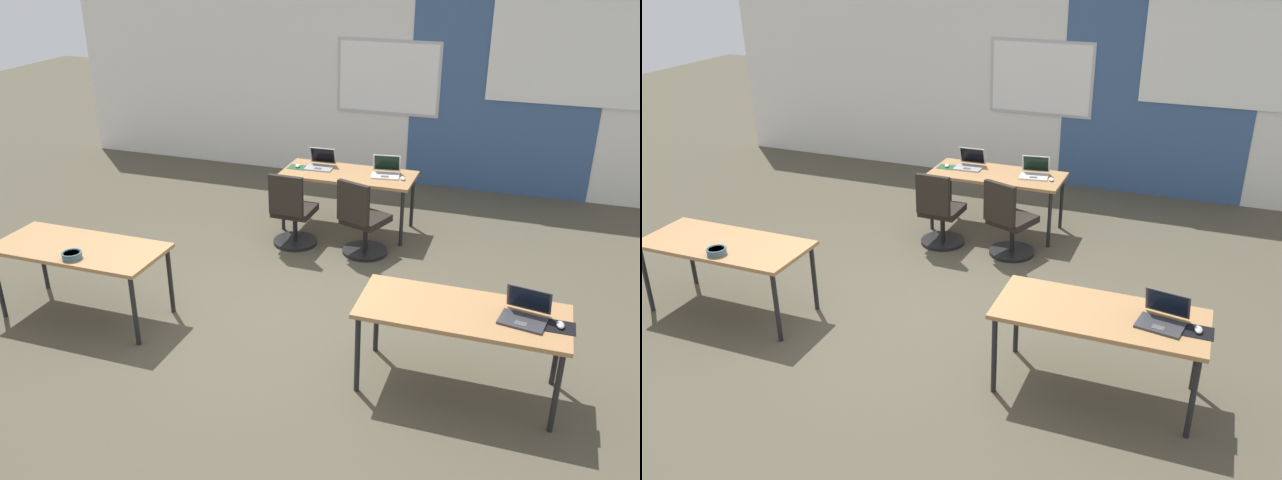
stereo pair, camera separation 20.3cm
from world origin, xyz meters
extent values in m
plane|color=#4C4738|center=(0.00, 0.00, 0.00)|extent=(24.00, 24.00, 0.00)
cube|color=silver|center=(0.00, 4.20, 1.40)|extent=(10.00, 0.20, 2.80)
cube|color=#385684|center=(1.58, 4.09, 1.40)|extent=(2.51, 0.01, 2.80)
cube|color=#B7B7BC|center=(0.00, 4.09, 1.52)|extent=(1.48, 0.02, 1.04)
cube|color=white|center=(0.00, 4.08, 1.52)|extent=(1.40, 0.02, 0.96)
cube|color=white|center=(2.35, 4.08, 1.98)|extent=(2.00, 0.02, 1.34)
cube|color=#A37547|center=(-1.75, -0.60, 0.70)|extent=(1.60, 0.70, 0.04)
cylinder|color=black|center=(-2.49, -0.90, 0.34)|extent=(0.04, 0.04, 0.68)
cylinder|color=black|center=(-1.01, -0.90, 0.34)|extent=(0.04, 0.04, 0.68)
cylinder|color=black|center=(-2.49, -0.30, 0.34)|extent=(0.04, 0.04, 0.68)
cylinder|color=black|center=(-1.01, -0.30, 0.34)|extent=(0.04, 0.04, 0.68)
cube|color=#A37547|center=(1.75, -0.60, 0.70)|extent=(1.60, 0.70, 0.04)
cylinder|color=black|center=(1.01, -0.90, 0.34)|extent=(0.04, 0.04, 0.68)
cylinder|color=black|center=(2.49, -0.90, 0.34)|extent=(0.04, 0.04, 0.68)
cylinder|color=black|center=(1.01, -0.30, 0.34)|extent=(0.04, 0.04, 0.68)
cylinder|color=black|center=(2.49, -0.30, 0.34)|extent=(0.04, 0.04, 0.68)
cube|color=#A37547|center=(0.00, 2.20, 0.70)|extent=(1.60, 0.70, 0.04)
cylinder|color=black|center=(-0.74, 1.90, 0.34)|extent=(0.04, 0.04, 0.68)
cylinder|color=black|center=(0.74, 1.90, 0.34)|extent=(0.04, 0.04, 0.68)
cylinder|color=black|center=(-0.74, 2.50, 0.34)|extent=(0.04, 0.04, 0.68)
cylinder|color=black|center=(0.74, 2.50, 0.34)|extent=(0.04, 0.04, 0.68)
cube|color=#9E9EA3|center=(-0.39, 2.24, 0.73)|extent=(0.34, 0.24, 0.02)
cube|color=#4C4C4F|center=(-0.39, 2.19, 0.74)|extent=(0.09, 0.06, 0.00)
cube|color=#9E9EA3|center=(-0.39, 2.39, 0.84)|extent=(0.33, 0.09, 0.21)
cube|color=black|center=(-0.39, 2.39, 0.84)|extent=(0.30, 0.07, 0.18)
cube|color=#23512D|center=(-0.66, 2.20, 0.72)|extent=(0.22, 0.19, 0.00)
ellipsoid|color=silver|center=(-0.66, 2.20, 0.74)|extent=(0.08, 0.11, 0.03)
cylinder|color=black|center=(-0.46, 1.56, 0.02)|extent=(0.52, 0.52, 0.04)
cylinder|color=black|center=(-0.46, 1.56, 0.21)|extent=(0.06, 0.06, 0.34)
cube|color=black|center=(-0.46, 1.56, 0.42)|extent=(0.45, 0.45, 0.08)
cube|color=black|center=(-0.46, 1.31, 0.69)|extent=(0.40, 0.07, 0.46)
sphere|color=black|center=(-0.45, 1.80, 0.02)|extent=(0.04, 0.04, 0.04)
sphere|color=black|center=(-0.24, 1.49, 0.02)|extent=(0.04, 0.04, 0.04)
sphere|color=black|center=(-0.68, 1.50, 0.02)|extent=(0.04, 0.04, 0.04)
cube|color=#333338|center=(2.19, -0.64, 0.73)|extent=(0.37, 0.28, 0.02)
cube|color=#4C4C4F|center=(2.18, -0.69, 0.74)|extent=(0.10, 0.08, 0.00)
cube|color=#333338|center=(2.22, -0.49, 0.84)|extent=(0.34, 0.13, 0.21)
cube|color=black|center=(2.22, -0.50, 0.84)|extent=(0.30, 0.12, 0.18)
cube|color=black|center=(2.46, -0.62, 0.72)|extent=(0.22, 0.19, 0.00)
ellipsoid|color=#B2B2B7|center=(2.46, -0.62, 0.74)|extent=(0.07, 0.11, 0.03)
cube|color=silver|center=(0.45, 2.22, 0.73)|extent=(0.36, 0.27, 0.02)
cube|color=#4C4C4F|center=(0.46, 2.16, 0.74)|extent=(0.10, 0.07, 0.00)
cube|color=silver|center=(0.43, 2.36, 0.84)|extent=(0.34, 0.12, 0.21)
cube|color=black|center=(0.43, 2.36, 0.84)|extent=(0.30, 0.10, 0.19)
ellipsoid|color=silver|center=(0.67, 2.18, 0.74)|extent=(0.09, 0.11, 0.03)
cylinder|color=black|center=(0.40, 1.58, 0.02)|extent=(0.52, 0.52, 0.04)
cylinder|color=black|center=(0.40, 1.58, 0.21)|extent=(0.06, 0.06, 0.34)
cube|color=black|center=(0.40, 1.58, 0.42)|extent=(0.56, 0.56, 0.08)
cube|color=black|center=(0.31, 1.34, 0.69)|extent=(0.40, 0.19, 0.46)
sphere|color=black|center=(0.48, 1.80, 0.02)|extent=(0.04, 0.04, 0.04)
sphere|color=black|center=(0.58, 1.44, 0.02)|extent=(0.04, 0.04, 0.04)
sphere|color=black|center=(0.16, 1.59, 0.02)|extent=(0.04, 0.04, 0.04)
cylinder|color=#3D6070|center=(-1.64, -0.83, 0.75)|extent=(0.17, 0.17, 0.05)
torus|color=#3D6070|center=(-1.64, -0.83, 0.78)|extent=(0.18, 0.18, 0.02)
cylinder|color=gold|center=(-1.64, -0.83, 0.77)|extent=(0.14, 0.14, 0.01)
camera|label=1|loc=(2.14, -5.08, 3.31)|focal=37.10mm
camera|label=2|loc=(2.33, -5.01, 3.31)|focal=37.10mm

